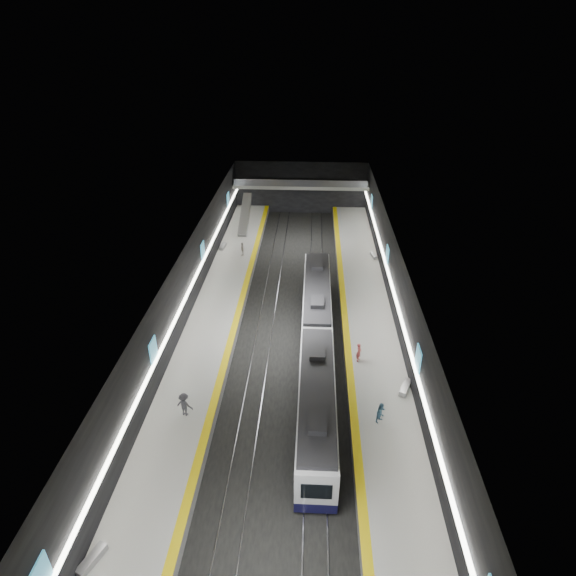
# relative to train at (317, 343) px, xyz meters

# --- Properties ---
(ground) EXTENTS (70.00, 70.00, 0.00)m
(ground) POSITION_rel_train_xyz_m (-2.50, 3.00, -2.20)
(ground) COLOR black
(ground) RESTS_ON ground
(ceiling) EXTENTS (20.00, 70.00, 0.04)m
(ceiling) POSITION_rel_train_xyz_m (-2.50, 3.00, 5.80)
(ceiling) COLOR beige
(ceiling) RESTS_ON wall_left
(wall_left) EXTENTS (0.04, 70.00, 8.00)m
(wall_left) POSITION_rel_train_xyz_m (-12.50, 3.00, 1.80)
(wall_left) COLOR black
(wall_left) RESTS_ON ground
(wall_right) EXTENTS (0.04, 70.00, 8.00)m
(wall_right) POSITION_rel_train_xyz_m (7.50, 3.00, 1.80)
(wall_right) COLOR black
(wall_right) RESTS_ON ground
(wall_back) EXTENTS (20.00, 0.04, 8.00)m
(wall_back) POSITION_rel_train_xyz_m (-2.50, 38.00, 1.80)
(wall_back) COLOR black
(wall_back) RESTS_ON ground
(platform_left) EXTENTS (5.00, 70.00, 1.00)m
(platform_left) POSITION_rel_train_xyz_m (-10.00, 3.00, -1.70)
(platform_left) COLOR slate
(platform_left) RESTS_ON ground
(tile_surface_left) EXTENTS (5.00, 70.00, 0.02)m
(tile_surface_left) POSITION_rel_train_xyz_m (-10.00, 3.00, -1.19)
(tile_surface_left) COLOR #B1B1AB
(tile_surface_left) RESTS_ON platform_left
(tactile_strip_left) EXTENTS (0.60, 70.00, 0.02)m
(tactile_strip_left) POSITION_rel_train_xyz_m (-7.80, 3.00, -1.18)
(tactile_strip_left) COLOR yellow
(tactile_strip_left) RESTS_ON platform_left
(platform_right) EXTENTS (5.00, 70.00, 1.00)m
(platform_right) POSITION_rel_train_xyz_m (5.00, 3.00, -1.70)
(platform_right) COLOR slate
(platform_right) RESTS_ON ground
(tile_surface_right) EXTENTS (5.00, 70.00, 0.02)m
(tile_surface_right) POSITION_rel_train_xyz_m (5.00, 3.00, -1.19)
(tile_surface_right) COLOR #B1B1AB
(tile_surface_right) RESTS_ON platform_right
(tactile_strip_right) EXTENTS (0.60, 70.00, 0.02)m
(tactile_strip_right) POSITION_rel_train_xyz_m (2.80, 3.00, -1.18)
(tactile_strip_right) COLOR yellow
(tactile_strip_right) RESTS_ON platform_right
(rails) EXTENTS (6.52, 70.00, 0.12)m
(rails) POSITION_rel_train_xyz_m (-2.50, 3.00, -2.14)
(rails) COLOR gray
(rails) RESTS_ON ground
(train) EXTENTS (2.69, 30.04, 3.60)m
(train) POSITION_rel_train_xyz_m (0.00, 0.00, 0.00)
(train) COLOR #0F0E33
(train) RESTS_ON ground
(ad_posters) EXTENTS (19.94, 53.50, 2.20)m
(ad_posters) POSITION_rel_train_xyz_m (-2.50, 4.00, 2.30)
(ad_posters) COLOR #45A8D1
(ad_posters) RESTS_ON wall_left
(cove_light_left) EXTENTS (0.25, 68.60, 0.12)m
(cove_light_left) POSITION_rel_train_xyz_m (-12.30, 3.00, 1.60)
(cove_light_left) COLOR white
(cove_light_left) RESTS_ON wall_left
(cove_light_right) EXTENTS (0.25, 68.60, 0.12)m
(cove_light_right) POSITION_rel_train_xyz_m (7.30, 3.00, 1.60)
(cove_light_right) COLOR white
(cove_light_right) RESTS_ON wall_right
(mezzanine_bridge) EXTENTS (20.00, 3.00, 1.50)m
(mezzanine_bridge) POSITION_rel_train_xyz_m (-2.50, 35.93, 2.84)
(mezzanine_bridge) COLOR gray
(mezzanine_bridge) RESTS_ON wall_left
(escalator) EXTENTS (1.20, 7.50, 3.92)m
(escalator) POSITION_rel_train_xyz_m (-10.00, 29.00, 0.70)
(escalator) COLOR #99999E
(escalator) RESTS_ON platform_left
(bench_left_near) EXTENTS (1.18, 1.94, 0.46)m
(bench_left_near) POSITION_rel_train_xyz_m (-12.00, -19.05, -0.97)
(bench_left_near) COLOR #99999E
(bench_left_near) RESTS_ON platform_left
(bench_left_far) EXTENTS (0.67, 1.80, 0.43)m
(bench_left_far) POSITION_rel_train_xyz_m (-12.00, 21.85, -0.98)
(bench_left_far) COLOR #99999E
(bench_left_far) RESTS_ON platform_left
(bench_right_near) EXTENTS (1.27, 2.00, 0.47)m
(bench_right_near) POSITION_rel_train_xyz_m (7.00, -4.22, -0.96)
(bench_right_near) COLOR #99999E
(bench_right_near) RESTS_ON platform_right
(bench_right_far) EXTENTS (0.79, 1.66, 0.39)m
(bench_right_far) POSITION_rel_train_xyz_m (7.00, 20.14, -1.00)
(bench_right_far) COLOR #99999E
(bench_right_far) RESTS_ON platform_right
(passenger_right_a) EXTENTS (0.60, 0.72, 1.69)m
(passenger_right_a) POSITION_rel_train_xyz_m (3.59, -0.63, -0.35)
(passenger_right_a) COLOR #CA4B4C
(passenger_right_a) RESTS_ON platform_right
(passenger_right_b) EXTENTS (0.99, 1.00, 1.63)m
(passenger_right_b) POSITION_rel_train_xyz_m (4.67, -7.71, -0.38)
(passenger_right_b) COLOR teal
(passenger_right_b) RESTS_ON platform_right
(passenger_left_a) EXTENTS (0.61, 1.06, 1.71)m
(passenger_left_a) POSITION_rel_train_xyz_m (-9.15, 19.75, -0.34)
(passenger_left_a) COLOR beige
(passenger_left_a) RESTS_ON platform_left
(passenger_left_b) EXTENTS (1.40, 1.03, 1.94)m
(passenger_left_b) POSITION_rel_train_xyz_m (-9.63, -7.82, -0.23)
(passenger_left_b) COLOR #45454D
(passenger_left_b) RESTS_ON platform_left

